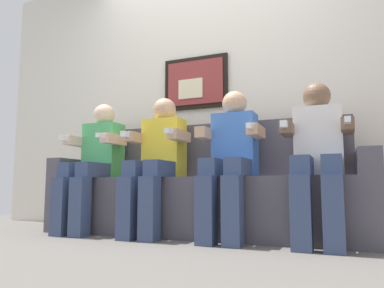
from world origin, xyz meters
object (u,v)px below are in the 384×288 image
Objects in this scene: person_rightmost at (318,152)px; person_leftmost at (94,160)px; person_left_center at (157,158)px; couch at (201,195)px; person_right_center at (231,155)px.

person_leftmost is at bearing 180.00° from person_rightmost.
person_rightmost is (1.20, 0.00, 0.00)m from person_left_center.
person_right_center reaches higher than couch.
person_left_center is at bearing 0.00° from person_leftmost.
person_rightmost is at bearing 0.00° from person_left_center.
couch is at bearing 169.40° from person_rightmost.
person_left_center is 1.00× the size of person_right_center.
couch is at bearing 150.79° from person_right_center.
person_leftmost is at bearing 180.00° from person_left_center.
person_left_center is at bearing -179.96° from person_right_center.
person_leftmost is 1.21m from person_right_center.
person_left_center is (0.60, 0.00, 0.00)m from person_leftmost.
person_rightmost is at bearing -0.04° from person_right_center.
person_left_center and person_right_center have the same top height.
person_right_center and person_rightmost have the same top height.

